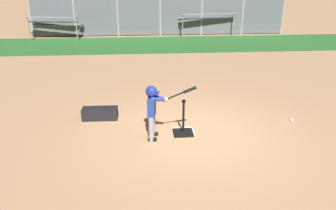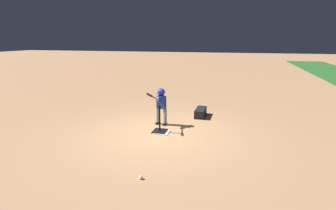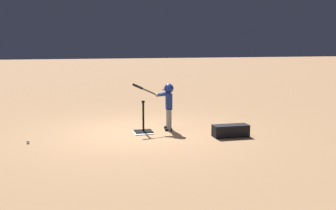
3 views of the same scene
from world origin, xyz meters
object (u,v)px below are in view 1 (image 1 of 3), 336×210
Objects in this scene: bleachers_far_right at (203,22)px; equipment_bag at (100,113)px; batter_child at (153,106)px; baseball at (292,120)px; batting_tee at (183,129)px; bleachers_left_center at (60,25)px.

equipment_bag is at bearing -111.23° from bleachers_far_right.
equipment_bag is at bearing 139.10° from batter_child.
bleachers_far_right reaches higher than baseball.
batter_child is at bearing -40.07° from equipment_bag.
baseball is at bearing 8.85° from batting_tee.
batting_tee is at bearing -66.67° from bleachers_left_center.
batter_child is at bearing -69.51° from bleachers_left_center.
batter_child is (-0.65, -0.15, 0.63)m from batting_tee.
batter_child is at bearing -166.80° from batting_tee.
batter_child is at bearing -170.29° from baseball.
batting_tee is at bearing -101.90° from bleachers_far_right.
batter_child is 1.42× the size of equipment_bag.
bleachers_left_center is at bearing 123.84° from baseball.
bleachers_far_right is (3.32, 12.84, -0.13)m from batter_child.
bleachers_left_center is at bearing 113.33° from batting_tee.
batter_child is at bearing -104.50° from bleachers_far_right.
bleachers_far_right reaches higher than batter_child.
bleachers_left_center is at bearing 107.47° from equipment_bag.
baseball is 4.57m from equipment_bag.
bleachers_far_right reaches higher than bleachers_left_center.
bleachers_far_right is (2.67, 12.69, 0.50)m from batting_tee.
bleachers_left_center is (-7.91, 11.80, 0.56)m from baseball.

